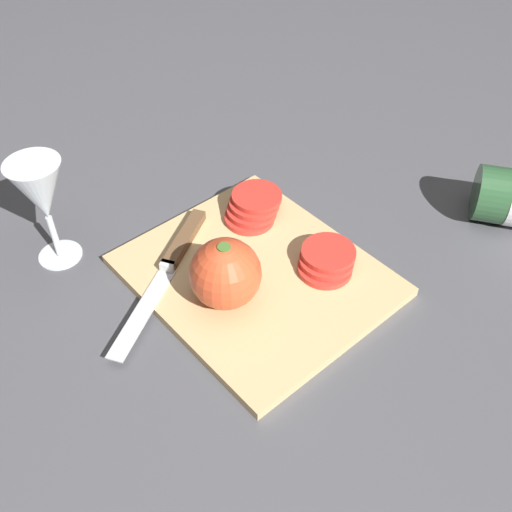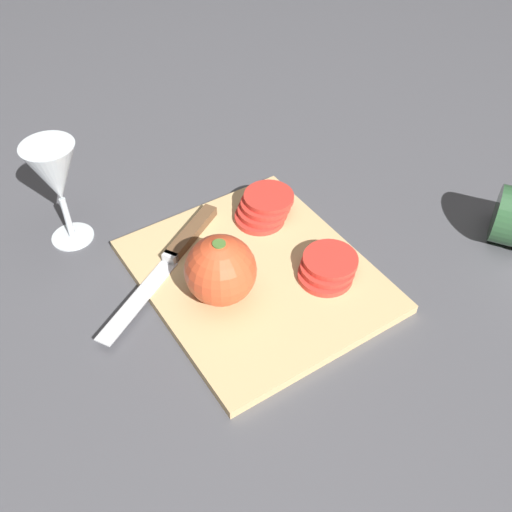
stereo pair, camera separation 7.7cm
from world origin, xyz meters
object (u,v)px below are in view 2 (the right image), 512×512
at_px(wine_glass, 55,177).
at_px(whole_tomato, 221,270).
at_px(tomato_slice_stack_near, 328,268).
at_px(tomato_slice_stack_far, 264,207).
at_px(knife, 181,245).

bearing_deg(wine_glass, whole_tomato, -152.26).
bearing_deg(tomato_slice_stack_near, whole_tomato, 71.80).
height_order(whole_tomato, tomato_slice_stack_near, whole_tomato).
height_order(wine_glass, tomato_slice_stack_far, wine_glass).
bearing_deg(wine_glass, knife, -136.11).
bearing_deg(tomato_slice_stack_near, tomato_slice_stack_far, 1.75).
bearing_deg(tomato_slice_stack_near, wine_glass, 43.34).
bearing_deg(wine_glass, tomato_slice_stack_far, -116.59).
height_order(knife, tomato_slice_stack_far, tomato_slice_stack_far).
distance_m(wine_glass, knife, 0.19).
distance_m(whole_tomato, knife, 0.11).
xyz_separation_m(whole_tomato, tomato_slice_stack_near, (-0.04, -0.14, -0.03)).
xyz_separation_m(wine_glass, knife, (-0.12, -0.12, -0.09)).
bearing_deg(knife, tomato_slice_stack_far, 147.16).
bearing_deg(whole_tomato, wine_glass, 27.74).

